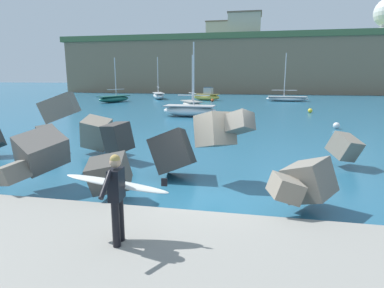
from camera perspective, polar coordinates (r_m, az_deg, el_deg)
name	(u,v)px	position (r m, az deg, el deg)	size (l,w,h in m)	color
ground_plane	(209,194)	(9.75, 2.99, -8.82)	(400.00, 400.00, 0.00)	#235B7A
walkway_path	(176,265)	(6.16, -2.84, -20.61)	(48.00, 4.40, 0.24)	gray
breakwater_jetty	(216,139)	(11.57, 4.31, 0.86)	(30.64, 6.76, 2.91)	#3D3A38
surfer_with_board	(117,191)	(6.42, -13.11, -8.01)	(2.11, 1.22, 1.78)	black
boat_near_left	(190,110)	(28.96, -0.40, 5.97)	(4.87, 2.13, 6.40)	white
boat_near_centre	(207,96)	(49.83, 2.59, 8.45)	(4.50, 2.49, 2.03)	#EAC64C
boat_near_right	(287,98)	(49.84, 16.40, 7.73)	(6.08, 2.18, 6.88)	white
boat_mid_right	(114,99)	(47.33, -13.56, 7.79)	(3.44, 5.79, 6.14)	#1E6656
boat_far_left	(192,104)	(37.16, -0.08, 7.09)	(3.51, 4.47, 5.87)	beige
boat_far_centre	(159,95)	(53.53, -5.93, 8.51)	(3.92, 6.44, 6.66)	white
mooring_buoy_inner	(310,111)	(33.98, 20.12, 5.54)	(0.44, 0.44, 0.44)	yellow
mooring_buoy_middle	(212,100)	(47.20, 3.61, 7.73)	(0.44, 0.44, 0.44)	#E54C1E
mooring_buoy_outer	(336,126)	(23.96, 24.12, 2.97)	(0.44, 0.44, 0.44)	silver
headland_bluff	(248,66)	(86.06, 9.80, 13.38)	(83.80, 33.32, 12.55)	#847056
station_building_west	(221,33)	(95.89, 5.09, 18.87)	(8.06, 5.95, 6.04)	#B2ADA3
station_building_central	(245,25)	(79.58, 9.27, 19.95)	(7.51, 7.17, 5.12)	#B2ADA3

